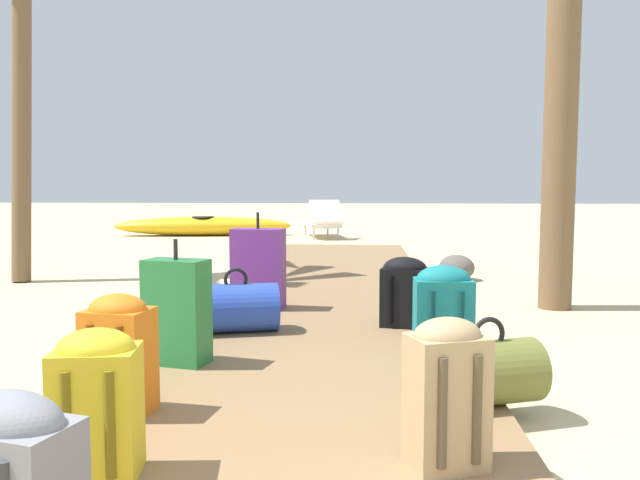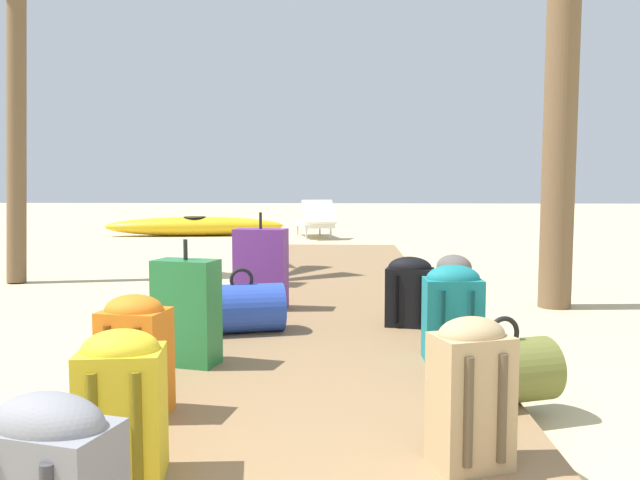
{
  "view_description": "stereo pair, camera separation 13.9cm",
  "coord_description": "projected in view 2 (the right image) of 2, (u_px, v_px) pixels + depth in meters",
  "views": [
    {
      "loc": [
        0.26,
        -0.8,
        1.1
      ],
      "look_at": [
        -0.12,
        5.52,
        0.55
      ],
      "focal_mm": 36.94,
      "sensor_mm": 36.0,
      "label": 1
    },
    {
      "loc": [
        0.12,
        -0.81,
        1.1
      ],
      "look_at": [
        -0.12,
        5.52,
        0.55
      ],
      "focal_mm": 36.94,
      "sensor_mm": 36.0,
      "label": 2
    }
  ],
  "objects": [
    {
      "name": "backpack_yellow",
      "position": [
        122.0,
        401.0,
        2.26
      ],
      "size": [
        0.31,
        0.28,
        0.52
      ],
      "color": "gold",
      "rests_on": "boardwalk"
    },
    {
      "name": "backpack_tan",
      "position": [
        471.0,
        389.0,
        2.36
      ],
      "size": [
        0.32,
        0.28,
        0.55
      ],
      "color": "tan",
      "rests_on": "boardwalk"
    },
    {
      "name": "backpack_black",
      "position": [
        410.0,
        290.0,
        4.69
      ],
      "size": [
        0.36,
        0.27,
        0.5
      ],
      "color": "black",
      "rests_on": "boardwalk"
    },
    {
      "name": "rock_left_far",
      "position": [
        151.0,
        306.0,
        5.64
      ],
      "size": [
        0.22,
        0.22,
        0.1
      ],
      "primitive_type": "ellipsoid",
      "rotation": [
        0.0,
        0.0,
        2.55
      ],
      "color": "slate",
      "rests_on": "ground"
    },
    {
      "name": "duffel_bag_blue",
      "position": [
        242.0,
        308.0,
        4.5
      ],
      "size": [
        0.64,
        0.47,
        0.44
      ],
      "color": "#2847B7",
      "rests_on": "boardwalk"
    },
    {
      "name": "kayak",
      "position": [
        195.0,
        226.0,
        13.64
      ],
      "size": [
        3.72,
        1.18,
        0.4
      ],
      "color": "gold",
      "rests_on": "ground"
    },
    {
      "name": "lounge_chair",
      "position": [
        315.0,
        221.0,
        13.18
      ],
      "size": [
        0.94,
        1.66,
        0.76
      ],
      "color": "white",
      "rests_on": "ground"
    },
    {
      "name": "rock_right_near",
      "position": [
        454.0,
        267.0,
        7.5
      ],
      "size": [
        0.52,
        0.56,
        0.29
      ],
      "primitive_type": "ellipsoid",
      "rotation": [
        0.0,
        0.0,
        0.41
      ],
      "color": "#5B5651",
      "rests_on": "ground"
    },
    {
      "name": "duffel_bag_olive",
      "position": [
        503.0,
        371.0,
        3.06
      ],
      "size": [
        0.55,
        0.44,
        0.41
      ],
      "color": "olive",
      "rests_on": "boardwalk"
    },
    {
      "name": "ground_plane",
      "position": [
        329.0,
        331.0,
        4.9
      ],
      "size": [
        60.0,
        60.0,
        0.0
      ],
      "primitive_type": "plane",
      "color": "#CCB789"
    },
    {
      "name": "boardwalk",
      "position": [
        331.0,
        302.0,
        5.89
      ],
      "size": [
        1.88,
        10.03,
        0.08
      ],
      "primitive_type": "cube",
      "color": "olive",
      "rests_on": "ground"
    },
    {
      "name": "suitcase_purple",
      "position": [
        261.0,
        269.0,
        5.33
      ],
      "size": [
        0.44,
        0.26,
        0.78
      ],
      "color": "#6B2D84",
      "rests_on": "boardwalk"
    },
    {
      "name": "backpack_orange",
      "position": [
        135.0,
        352.0,
        2.88
      ],
      "size": [
        0.31,
        0.27,
        0.54
      ],
      "color": "orange",
      "rests_on": "boardwalk"
    },
    {
      "name": "backpack_teal",
      "position": [
        453.0,
        310.0,
        3.78
      ],
      "size": [
        0.33,
        0.25,
        0.56
      ],
      "color": "#197A7F",
      "rests_on": "boardwalk"
    },
    {
      "name": "suitcase_green",
      "position": [
        187.0,
        312.0,
        3.7
      ],
      "size": [
        0.39,
        0.28,
        0.71
      ],
      "color": "#237538",
      "rests_on": "boardwalk"
    }
  ]
}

